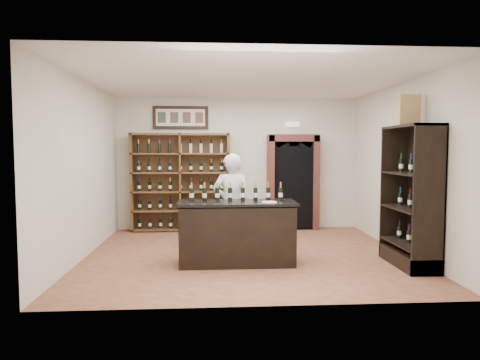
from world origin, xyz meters
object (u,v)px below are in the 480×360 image
object	(u,v)px
wine_crate	(409,110)
side_cabinet	(412,218)
wine_shelf	(181,182)
tasting_counter	(237,233)
shopkeeper	(232,204)
counter_bottle_0	(192,194)

from	to	relation	value
wine_crate	side_cabinet	bearing A→B (deg)	-55.59
wine_shelf	tasting_counter	size ratio (longest dim) A/B	1.17
shopkeeper	wine_crate	bearing A→B (deg)	163.64
tasting_counter	counter_bottle_0	size ratio (longest dim) A/B	6.27
shopkeeper	wine_shelf	bearing A→B (deg)	-65.69
counter_bottle_0	side_cabinet	size ratio (longest dim) A/B	0.14
counter_bottle_0	wine_crate	world-z (taller)	wine_crate
wine_shelf	side_cabinet	xyz separation A→B (m)	(3.82, -3.23, -0.35)
wine_shelf	wine_crate	world-z (taller)	wine_crate
tasting_counter	shopkeeper	bearing A→B (deg)	95.59
counter_bottle_0	shopkeeper	size ratio (longest dim) A/B	0.17
wine_shelf	tasting_counter	xyz separation A→B (m)	(1.10, -2.93, -0.61)
side_cabinet	shopkeeper	world-z (taller)	side_cabinet
tasting_counter	wine_crate	size ratio (longest dim) A/B	3.99
counter_bottle_0	shopkeeper	xyz separation A→B (m)	(0.66, 0.48, -0.23)
tasting_counter	counter_bottle_0	distance (m)	0.95
side_cabinet	shopkeeper	xyz separation A→B (m)	(-2.78, 0.90, 0.12)
shopkeeper	wine_crate	size ratio (longest dim) A/B	3.73
wine_shelf	wine_crate	size ratio (longest dim) A/B	4.66
tasting_counter	wine_crate	bearing A→B (deg)	-4.57
tasting_counter	side_cabinet	xyz separation A→B (m)	(2.72, -0.30, 0.26)
counter_bottle_0	side_cabinet	bearing A→B (deg)	-7.00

